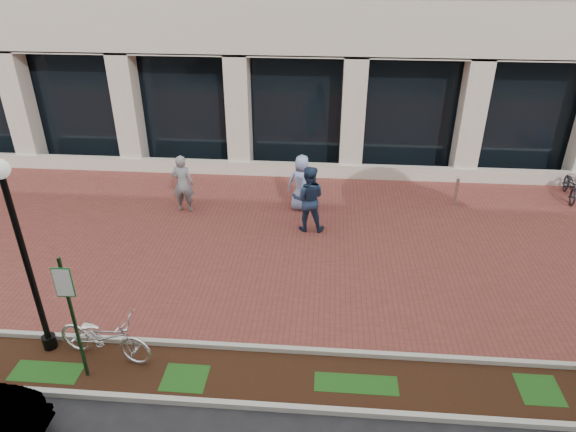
# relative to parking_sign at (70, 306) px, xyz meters

# --- Properties ---
(ground) EXTENTS (120.00, 120.00, 0.00)m
(ground) POSITION_rel_parking_sign_xyz_m (3.37, 5.48, -1.72)
(ground) COLOR black
(ground) RESTS_ON ground
(brick_plaza) EXTENTS (40.00, 9.00, 0.01)m
(brick_plaza) POSITION_rel_parking_sign_xyz_m (3.37, 5.48, -1.72)
(brick_plaza) COLOR brown
(brick_plaza) RESTS_ON ground
(planting_strip) EXTENTS (40.00, 1.50, 0.01)m
(planting_strip) POSITION_rel_parking_sign_xyz_m (3.37, 0.23, -1.72)
(planting_strip) COLOR black
(planting_strip) RESTS_ON ground
(curb_plaza_side) EXTENTS (40.00, 0.12, 0.12)m
(curb_plaza_side) POSITION_rel_parking_sign_xyz_m (3.37, 0.98, -1.66)
(curb_plaza_side) COLOR #AAAAA1
(curb_plaza_side) RESTS_ON ground
(curb_street_side) EXTENTS (40.00, 0.12, 0.12)m
(curb_street_side) POSITION_rel_parking_sign_xyz_m (3.37, -0.52, -1.66)
(curb_street_side) COLOR #AAAAA1
(curb_street_side) RESTS_ON ground
(parking_sign) EXTENTS (0.34, 0.07, 2.75)m
(parking_sign) POSITION_rel_parking_sign_xyz_m (0.00, 0.00, 0.00)
(parking_sign) COLOR #133619
(parking_sign) RESTS_ON ground
(lamppost) EXTENTS (0.36, 0.36, 4.24)m
(lamppost) POSITION_rel_parking_sign_xyz_m (-1.11, 0.71, 0.68)
(lamppost) COLOR black
(lamppost) RESTS_ON ground
(locked_bicycle) EXTENTS (2.16, 1.10, 1.08)m
(locked_bicycle) POSITION_rel_parking_sign_xyz_m (0.20, 0.55, -1.18)
(locked_bicycle) COLOR silver
(locked_bicycle) RESTS_ON ground
(pedestrian_left) EXTENTS (0.69, 0.47, 1.85)m
(pedestrian_left) POSITION_rel_parking_sign_xyz_m (0.13, 7.03, -0.80)
(pedestrian_left) COLOR slate
(pedestrian_left) RESTS_ON ground
(pedestrian_mid) EXTENTS (0.97, 0.76, 1.99)m
(pedestrian_mid) POSITION_rel_parking_sign_xyz_m (4.04, 6.16, -0.73)
(pedestrian_mid) COLOR #1E2E4B
(pedestrian_mid) RESTS_ON ground
(pedestrian_right) EXTENTS (0.92, 0.65, 1.79)m
(pedestrian_right) POSITION_rel_parking_sign_xyz_m (3.78, 7.45, -0.83)
(pedestrian_right) COLOR #7B8BB8
(pedestrian_right) RESTS_ON ground
(bollard) EXTENTS (0.12, 0.12, 1.01)m
(bollard) POSITION_rel_parking_sign_xyz_m (8.67, 8.05, -1.21)
(bollard) COLOR silver
(bollard) RESTS_ON ground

